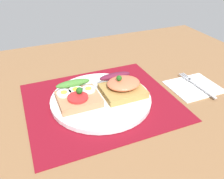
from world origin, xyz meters
The scene contains 7 objects.
ground_plane centered at (0.00, 0.00, -1.60)cm, with size 120.00×90.00×3.20cm, color olive.
placemat centered at (0.00, 0.00, 0.15)cm, with size 36.65×32.06×0.30cm, color maroon.
plate centered at (0.00, 0.00, 0.89)cm, with size 25.06×25.06×1.17cm, color white.
sandwich_egg_tomato centered at (-5.71, 0.72, 2.88)cm, with size 9.86×10.07×4.03cm.
sandwich_salmon centered at (5.87, 0.18, 3.23)cm, with size 10.34×10.55×5.05cm.
napkin centered at (26.24, -3.29, 0.30)cm, with size 13.26×11.44×0.60cm, color white.
fork centered at (27.01, -3.13, 0.76)cm, with size 1.62×14.42×0.32cm.
Camera 1 is at (-16.35, -46.31, 34.56)cm, focal length 37.99 mm.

